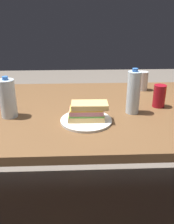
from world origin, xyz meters
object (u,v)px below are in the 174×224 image
Objects in this scene: water_bottle_tall at (8,98)px; soda_can_silver at (143,81)px; dining_table at (85,121)px; soda_can_red at (159,96)px; water_bottle_spare at (133,92)px; paper_plate at (87,120)px; sandwich at (88,111)px.

water_bottle_tall is 1.67× the size of soda_can_silver.
soda_can_silver reaches higher than dining_table.
soda_can_red reaches higher than dining_table.
water_bottle_spare is 1.90× the size of soda_can_silver.
soda_can_red is 0.30m from soda_can_silver.
soda_can_silver is (0.39, 0.48, 0.05)m from paper_plate.
soda_can_red reaches higher than paper_plate.
soda_can_silver is (0.77, 0.40, -0.03)m from water_bottle_tall.
sandwich is 0.40m from water_bottle_tall.
dining_table is 10.26× the size of sandwich.
paper_plate is 0.28m from water_bottle_spare.
water_bottle_tall is at bearing -173.05° from soda_can_red.
sandwich is 1.51× the size of soda_can_red.
dining_table is 0.32m from water_bottle_spare.
paper_plate is at bearing -156.36° from soda_can_red.
soda_can_silver is at bearing 51.16° from paper_plate.
water_bottle_tall reaches higher than soda_can_red.
water_bottle_tall is 0.87m from soda_can_silver.
water_bottle_tall reaches higher than sandwich.
water_bottle_spare is at bearing 23.10° from sandwich.
water_bottle_spare is at bearing -17.68° from dining_table.
paper_plate is at bearing -154.75° from sandwich.
sandwich is at bearing 25.25° from paper_plate.
soda_can_silver is at bearing 37.63° from dining_table.
water_bottle_spare is (0.24, 0.10, 0.10)m from paper_plate.
paper_plate is 1.33× the size of sandwich.
soda_can_silver is at bearing 27.47° from water_bottle_tall.
paper_plate is 2.00× the size of soda_can_red.
paper_plate is 0.62m from soda_can_silver.
dining_table is 0.51m from soda_can_silver.
water_bottle_tall is at bearing 168.60° from sandwich.
sandwich is (0.01, -0.18, 0.13)m from dining_table.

